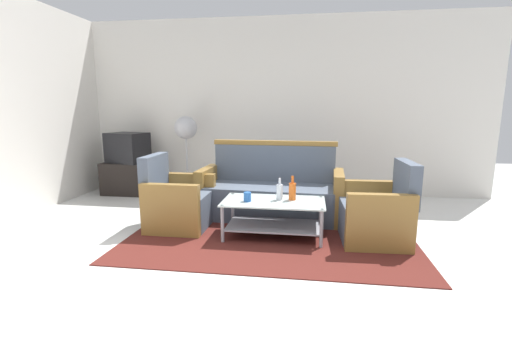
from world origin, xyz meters
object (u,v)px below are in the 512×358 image
(armchair_right, at_px, (377,215))
(tv_stand, at_px, (130,178))
(cup, at_px, (247,197))
(television, at_px, (128,148))
(coffee_table, at_px, (274,213))
(bottle_clear, at_px, (280,192))
(bottle_orange, at_px, (292,191))
(pedestal_fan, at_px, (186,132))
(armchair_left, at_px, (178,203))
(couch, at_px, (271,193))

(armchair_right, relative_size, tv_stand, 1.06)
(cup, distance_m, television, 2.91)
(coffee_table, xyz_separation_m, bottle_clear, (0.06, 0.05, 0.23))
(coffee_table, height_order, cup, cup)
(bottle_orange, xyz_separation_m, tv_stand, (-2.75, 1.65, -0.25))
(coffee_table, distance_m, pedestal_fan, 2.48)
(bottle_orange, bearing_deg, armchair_left, 175.30)
(couch, xyz_separation_m, bottle_orange, (0.30, -0.67, 0.20))
(cup, distance_m, pedestal_fan, 2.31)
(coffee_table, distance_m, cup, 0.34)
(coffee_table, distance_m, bottle_orange, 0.32)
(television, distance_m, pedestal_fan, 1.01)
(armchair_right, xyz_separation_m, bottle_orange, (-0.90, 0.03, 0.22))
(armchair_right, bearing_deg, couch, 57.43)
(bottle_orange, height_order, pedestal_fan, pedestal_fan)
(bottle_orange, xyz_separation_m, pedestal_fan, (-1.77, 1.70, 0.50))
(tv_stand, height_order, pedestal_fan, pedestal_fan)
(couch, height_order, television, television)
(armchair_right, height_order, bottle_clear, armchair_right)
(armchair_right, relative_size, pedestal_fan, 0.67)
(couch, relative_size, bottle_orange, 6.90)
(couch, distance_m, television, 2.67)
(armchair_left, distance_m, bottle_orange, 1.38)
(armchair_left, relative_size, bottle_clear, 3.52)
(bottle_orange, relative_size, cup, 2.65)
(bottle_orange, relative_size, pedestal_fan, 0.21)
(armchair_left, xyz_separation_m, coffee_table, (1.16, -0.18, -0.02))
(bottle_clear, bearing_deg, armchair_right, -0.60)
(armchair_right, height_order, pedestal_fan, pedestal_fan)
(cup, height_order, pedestal_fan, pedestal_fan)
(couch, relative_size, television, 2.63)
(armchair_left, distance_m, television, 2.13)
(tv_stand, bearing_deg, pedestal_fan, 2.93)
(armchair_right, bearing_deg, bottle_clear, 87.08)
(bottle_clear, height_order, cup, bottle_clear)
(armchair_left, distance_m, pedestal_fan, 1.80)
(couch, relative_size, armchair_left, 2.16)
(coffee_table, bearing_deg, tv_stand, 146.06)
(coffee_table, height_order, television, television)
(couch, xyz_separation_m, bottle_clear, (0.17, -0.69, 0.19))
(armchair_right, distance_m, pedestal_fan, 3.26)
(armchair_right, height_order, tv_stand, armchair_right)
(coffee_table, bearing_deg, cup, -166.73)
(armchair_left, height_order, pedestal_fan, pedestal_fan)
(bottle_clear, distance_m, television, 3.11)
(couch, bearing_deg, bottle_clear, 106.38)
(bottle_clear, relative_size, pedestal_fan, 0.19)
(coffee_table, distance_m, television, 3.12)
(coffee_table, relative_size, tv_stand, 1.38)
(couch, height_order, armchair_left, couch)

